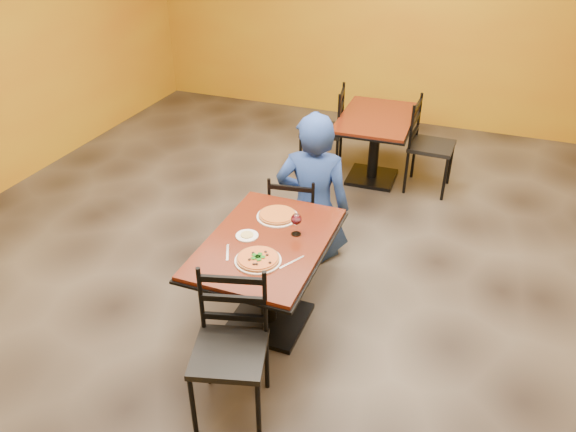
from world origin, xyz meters
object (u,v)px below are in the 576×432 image
at_px(table_main, 268,263).
at_px(pizza_main, 258,258).
at_px(pizza_far, 277,215).
at_px(table_second, 375,133).
at_px(chair_main_far, 295,217).
at_px(wine_glass, 296,223).
at_px(plate_far, 277,217).
at_px(chair_second_left, 322,130).
at_px(chair_second_right, 432,147).
at_px(side_plate, 247,236).
at_px(diner, 313,186).
at_px(chair_main_near, 229,354).
at_px(plate_main, 258,260).

bearing_deg(table_main, pizza_main, -80.74).
bearing_deg(pizza_far, table_second, 84.51).
xyz_separation_m(chair_main_far, wine_glass, (0.27, -0.70, 0.40)).
relative_size(table_second, plate_far, 3.80).
bearing_deg(chair_second_left, plate_far, -0.41).
xyz_separation_m(pizza_main, pizza_far, (-0.09, 0.56, 0.00)).
bearing_deg(chair_second_left, pizza_main, -0.56).
bearing_deg(plate_far, table_second, 84.51).
bearing_deg(wine_glass, pizza_main, -107.25).
height_order(chair_second_left, pizza_main, chair_second_left).
distance_m(chair_second_right, side_plate, 2.78).
bearing_deg(plate_far, pizza_far, 0.00).
distance_m(diner, wine_glass, 0.91).
distance_m(chair_second_right, diner, 1.78).
height_order(chair_main_near, pizza_far, chair_main_near).
xyz_separation_m(plate_far, side_plate, (-0.10, -0.32, 0.00)).
height_order(table_second, pizza_main, pizza_main).
distance_m(chair_main_near, chair_second_left, 3.47).
bearing_deg(side_plate, chair_main_near, -73.15).
bearing_deg(chair_main_far, table_second, -107.85).
xyz_separation_m(table_second, side_plate, (-0.32, -2.61, 0.20)).
relative_size(plate_main, pizza_main, 1.09).
bearing_deg(side_plate, chair_second_left, 96.28).
distance_m(chair_main_far, diner, 0.31).
relative_size(chair_second_right, diner, 0.74).
relative_size(chair_second_left, wine_glass, 5.54).
bearing_deg(plate_far, chair_main_near, -82.66).
relative_size(chair_second_right, plate_main, 3.19).
height_order(chair_main_near, plate_main, chair_main_near).
height_order(diner, plate_main, diner).
xyz_separation_m(table_main, pizza_far, (-0.05, 0.31, 0.21)).
height_order(table_main, chair_second_right, chair_second_right).
height_order(table_main, wine_glass, wine_glass).
bearing_deg(diner, wine_glass, 88.88).
distance_m(side_plate, wine_glass, 0.36).
bearing_deg(pizza_far, plate_far, 0.00).
xyz_separation_m(table_main, chair_main_near, (0.10, -0.83, -0.08)).
relative_size(table_main, plate_far, 3.97).
xyz_separation_m(table_main, chair_second_left, (-0.44, 2.60, -0.06)).
relative_size(table_main, pizza_far, 4.39).
bearing_deg(table_main, table_second, 86.19).
bearing_deg(side_plate, table_second, 82.94).
distance_m(table_second, chair_second_left, 0.61).
height_order(table_second, chair_second_right, chair_second_right).
xyz_separation_m(diner, pizza_main, (0.04, -1.27, 0.11)).
height_order(chair_main_near, chair_second_right, chair_second_right).
height_order(pizza_far, side_plate, pizza_far).
height_order(chair_main_near, diner, diner).
distance_m(table_main, plate_far, 0.37).
height_order(table_main, pizza_main, pizza_main).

